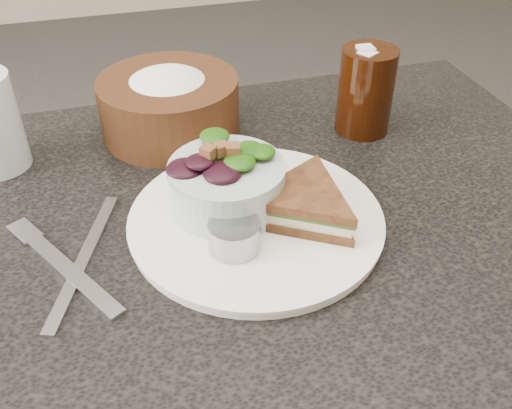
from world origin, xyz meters
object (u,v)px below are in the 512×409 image
Objects in this scene: dressing_ramekin at (234,236)px; cola_glass at (366,87)px; dining_table at (236,405)px; sandwich at (303,204)px; salad_bowl at (227,178)px; bread_basket at (169,97)px; dinner_plate at (256,220)px.

cola_glass is (0.25, 0.22, 0.04)m from dressing_ramekin.
dining_table is 0.42m from sandwich.
dining_table is 0.43m from salad_bowl.
dining_table is 5.00× the size of bread_basket.
salad_bowl is 0.28m from cola_glass.
cola_glass reaches higher than dining_table.
dressing_ramekin reaches higher than dinner_plate.
dressing_ramekin is (-0.04, -0.05, 0.02)m from dinner_plate.
dining_table is at bearing -100.05° from salad_bowl.
salad_bowl is (-0.08, 0.05, 0.02)m from sandwich.
dining_table is at bearing 82.24° from dressing_ramekin.
bread_basket is at bearing 165.48° from cola_glass.
bread_basket reaches higher than sandwich.
dinner_plate is 0.28m from cola_glass.
dining_table is 0.49m from bread_basket.
sandwich is 1.12× the size of cola_glass.
sandwich is (0.08, -0.03, 0.41)m from dining_table.
dressing_ramekin is 0.29× the size of bread_basket.
dressing_ramekin is at bearing -85.73° from bread_basket.
dressing_ramekin is at bearing -130.30° from sandwich.
bread_basket reaches higher than dining_table.
dinner_plate is 1.94× the size of sandwich.
dinner_plate is 0.06m from sandwich.
salad_bowl is 2.39× the size of dressing_ramekin.
dinner_plate is 2.16× the size of salad_bowl.
sandwich is 0.76× the size of bread_basket.
dressing_ramekin is (-0.01, -0.08, -0.02)m from salad_bowl.
cola_glass is (0.21, 0.17, 0.06)m from dinner_plate.
cola_glass is (0.27, -0.07, 0.01)m from bread_basket.
dining_table is at bearing 160.02° from dinner_plate.
cola_glass is at bearing 81.70° from sandwich.
salad_bowl is at bearing -179.60° from sandwich.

